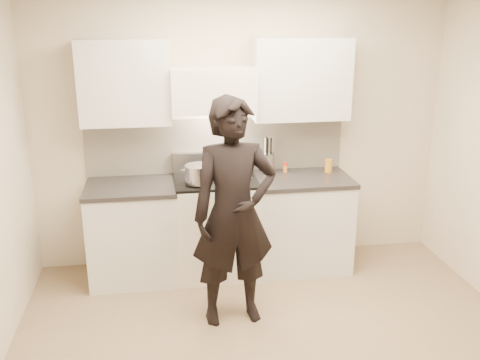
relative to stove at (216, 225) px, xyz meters
name	(u,v)px	position (x,y,z in m)	size (l,w,h in m)	color
ground_plane	(279,355)	(0.30, -1.42, -0.47)	(4.00, 4.00, 0.00)	#7F6952
room_shell	(264,133)	(0.24, -1.05, 1.12)	(4.04, 3.54, 2.70)	beige
stove	(216,225)	(0.00, 0.00, 0.00)	(0.76, 0.65, 0.96)	silver
counter_right	(300,222)	(0.83, 0.00, -0.01)	(0.92, 0.67, 0.92)	silver
counter_left	(133,232)	(-0.78, 0.00, -0.01)	(0.82, 0.67, 0.92)	silver
wok	(228,161)	(0.14, 0.14, 0.59)	(0.39, 0.48, 0.32)	#B2AFC1
stock_pot	(199,174)	(-0.17, -0.14, 0.57)	(0.33, 0.32, 0.16)	#B2AFC1
utensil_crock	(268,161)	(0.54, 0.22, 0.55)	(0.13, 0.13, 0.35)	#9D9D9D
spice_jar	(285,167)	(0.71, 0.18, 0.49)	(0.04, 0.04, 0.09)	orange
oil_glass	(329,166)	(1.13, 0.12, 0.51)	(0.07, 0.07, 0.13)	#B97A1F
person	(234,214)	(0.05, -0.86, 0.44)	(0.67, 0.44, 1.84)	black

